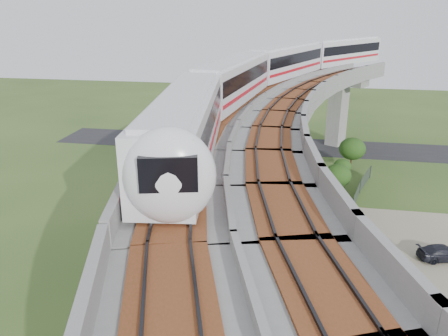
{
  "coord_description": "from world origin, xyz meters",
  "views": [
    {
      "loc": [
        3.96,
        -28.59,
        18.01
      ],
      "look_at": [
        -0.99,
        -0.42,
        7.5
      ],
      "focal_mm": 35.0,
      "sensor_mm": 36.0,
      "label": 1
    }
  ],
  "objects": [
    {
      "name": "ground",
      "position": [
        0.0,
        0.0,
        0.0
      ],
      "size": [
        160.0,
        160.0,
        0.0
      ],
      "primitive_type": "plane",
      "color": "#354F1F",
      "rests_on": "ground"
    },
    {
      "name": "dirt_lot",
      "position": [
        14.0,
        -2.0,
        0.02
      ],
      "size": [
        18.0,
        26.0,
        0.04
      ],
      "primitive_type": "cube",
      "color": "gray",
      "rests_on": "ground"
    },
    {
      "name": "asphalt_road",
      "position": [
        0.0,
        30.0,
        0.01
      ],
      "size": [
        60.0,
        8.0,
        0.03
      ],
      "primitive_type": "cube",
      "color": "#232326",
      "rests_on": "ground"
    },
    {
      "name": "viaduct",
      "position": [
        3.84,
        0.0,
        9.05
      ],
      "size": [
        19.58,
        73.98,
        11.4
      ],
      "color": "#99968E",
      "rests_on": "ground"
    },
    {
      "name": "metro_train",
      "position": [
        2.07,
        14.24,
        12.31
      ],
      "size": [
        19.26,
        59.5,
        3.64
      ],
      "color": "silver",
      "rests_on": "ground"
    },
    {
      "name": "fence",
      "position": [
        9.75,
        0.0,
        0.75
      ],
      "size": [
        3.87,
        38.73,
        1.5
      ],
      "color": "#2D382D",
      "rests_on": "ground"
    },
    {
      "name": "tree_0",
      "position": [
        10.27,
        21.39,
        2.7
      ],
      "size": [
        3.03,
        3.03,
        3.99
      ],
      "color": "#382314",
      "rests_on": "ground"
    },
    {
      "name": "tree_1",
      "position": [
        8.82,
        16.47,
        2.16
      ],
      "size": [
        1.93,
        1.93,
        2.99
      ],
      "color": "#382314",
      "rests_on": "ground"
    },
    {
      "name": "tree_2",
      "position": [
        8.21,
        14.21,
        1.99
      ],
      "size": [
        2.73,
        2.73,
        3.16
      ],
      "color": "#382314",
      "rests_on": "ground"
    },
    {
      "name": "tree_3",
      "position": [
        6.31,
        8.02,
        2.13
      ],
      "size": [
        1.95,
        1.95,
        2.97
      ],
      "color": "#382314",
      "rests_on": "ground"
    },
    {
      "name": "tree_4",
      "position": [
        7.14,
        0.21,
        2.53
      ],
      "size": [
        2.69,
        2.69,
        3.68
      ],
      "color": "#382314",
      "rests_on": "ground"
    },
    {
      "name": "tree_5",
      "position": [
        6.01,
        -3.36,
        2.04
      ],
      "size": [
        2.93,
        2.93,
        3.29
      ],
      "color": "#382314",
      "rests_on": "ground"
    },
    {
      "name": "car_dark",
      "position": [
        15.35,
        2.63,
        0.6
      ],
      "size": [
        4.13,
        2.56,
        1.12
      ],
      "primitive_type": "imported",
      "rotation": [
        0.0,
        0.0,
        1.85
      ],
      "color": "black",
      "rests_on": "dirt_lot"
    }
  ]
}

